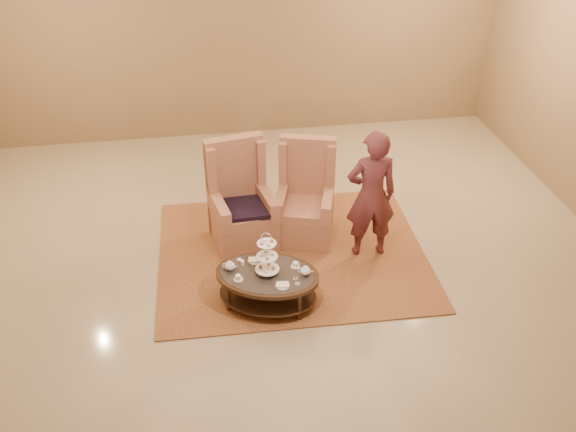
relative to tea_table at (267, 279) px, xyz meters
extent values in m
plane|color=tan|center=(0.22, 0.36, -0.33)|extent=(8.00, 8.00, 0.00)
cube|color=white|center=(0.22, 0.36, -0.33)|extent=(8.00, 8.00, 0.02)
cube|color=#937650|center=(0.22, 4.36, 1.42)|extent=(8.00, 0.04, 3.50)
cube|color=#A7713B|center=(0.40, 0.85, -0.33)|extent=(3.21, 2.70, 0.02)
cylinder|color=black|center=(-0.42, -0.06, -0.15)|extent=(0.06, 0.06, 0.36)
cylinder|color=black|center=(0.29, -0.32, -0.15)|extent=(0.06, 0.06, 0.36)
cylinder|color=black|center=(-0.29, 0.31, -0.15)|extent=(0.06, 0.06, 0.36)
cylinder|color=black|center=(0.42, 0.06, -0.15)|extent=(0.06, 0.06, 0.36)
cylinder|color=silver|center=(0.00, 0.00, 0.30)|extent=(0.01, 0.01, 0.45)
torus|color=silver|center=(0.00, 0.00, 0.53)|extent=(0.11, 0.05, 0.12)
cylinder|color=white|center=(0.00, 0.00, 0.13)|extent=(0.32, 0.32, 0.01)
cylinder|color=white|center=(0.00, 0.00, 0.29)|extent=(0.29, 0.29, 0.01)
cylinder|color=white|center=(0.00, 0.00, 0.46)|extent=(0.25, 0.25, 0.01)
cylinder|color=#B05A69|center=(0.07, -0.02, 0.15)|extent=(0.05, 0.05, 0.03)
cylinder|color=tan|center=(0.02, 0.06, 0.15)|extent=(0.05, 0.05, 0.03)
cylinder|color=brown|center=(-0.07, 0.02, 0.15)|extent=(0.05, 0.05, 0.03)
cylinder|color=white|center=(-0.02, -0.07, 0.15)|extent=(0.05, 0.05, 0.03)
ellipsoid|color=tan|center=(0.06, 0.00, 0.31)|extent=(0.05, 0.05, 0.03)
ellipsoid|color=brown|center=(0.00, 0.06, 0.31)|extent=(0.05, 0.05, 0.03)
ellipsoid|color=white|center=(-0.06, 0.00, 0.31)|extent=(0.05, 0.05, 0.03)
ellipsoid|color=#B05A69|center=(0.00, -0.06, 0.31)|extent=(0.05, 0.05, 0.03)
cube|color=brown|center=(0.05, 0.01, 0.47)|extent=(0.05, 0.04, 0.02)
cube|color=white|center=(-0.01, 0.05, 0.47)|extent=(0.05, 0.04, 0.02)
cube|color=#B05A69|center=(-0.05, -0.01, 0.47)|extent=(0.05, 0.04, 0.02)
cube|color=tan|center=(0.01, -0.05, 0.47)|extent=(0.05, 0.04, 0.02)
ellipsoid|color=white|center=(-0.38, 0.12, 0.13)|extent=(0.14, 0.14, 0.09)
cylinder|color=white|center=(-0.38, 0.12, 0.17)|extent=(0.06, 0.06, 0.01)
sphere|color=white|center=(-0.38, 0.12, 0.18)|extent=(0.02, 0.02, 0.02)
cone|color=white|center=(-0.32, 0.09, 0.13)|extent=(0.07, 0.04, 0.05)
torus|color=white|center=(-0.43, 0.14, 0.13)|extent=(0.06, 0.03, 0.06)
ellipsoid|color=white|center=(0.39, -0.09, 0.13)|extent=(0.14, 0.14, 0.09)
cylinder|color=white|center=(0.39, -0.09, 0.17)|extent=(0.06, 0.06, 0.01)
sphere|color=white|center=(0.39, -0.09, 0.18)|extent=(0.02, 0.02, 0.02)
cone|color=white|center=(0.45, -0.12, 0.13)|extent=(0.07, 0.04, 0.05)
torus|color=white|center=(0.34, -0.07, 0.13)|extent=(0.06, 0.03, 0.06)
cylinder|color=white|center=(-0.31, -0.06, 0.08)|extent=(0.13, 0.13, 0.01)
cylinder|color=white|center=(-0.31, -0.06, 0.11)|extent=(0.07, 0.07, 0.05)
torus|color=white|center=(-0.28, -0.07, 0.11)|extent=(0.03, 0.02, 0.03)
cylinder|color=white|center=(0.31, 0.06, 0.08)|extent=(0.13, 0.13, 0.01)
cylinder|color=white|center=(0.31, 0.06, 0.11)|extent=(0.07, 0.07, 0.05)
torus|color=white|center=(0.34, 0.05, 0.11)|extent=(0.03, 0.02, 0.03)
cylinder|color=white|center=(-0.11, 0.23, 0.08)|extent=(0.18, 0.18, 0.01)
cube|color=white|center=(-0.11, 0.23, 0.09)|extent=(0.14, 0.11, 0.02)
cylinder|color=white|center=(0.13, -0.24, 0.08)|extent=(0.18, 0.18, 0.01)
cube|color=white|center=(0.13, -0.24, 0.09)|extent=(0.14, 0.11, 0.02)
cylinder|color=white|center=(-0.24, 0.18, 0.10)|extent=(0.05, 0.05, 0.05)
cylinder|color=white|center=(0.28, -0.24, 0.08)|extent=(0.06, 0.06, 0.01)
cylinder|color=#B05A69|center=(0.28, -0.24, 0.09)|extent=(0.05, 0.05, 0.01)
cylinder|color=white|center=(0.27, -0.15, 0.08)|extent=(0.06, 0.06, 0.01)
cylinder|color=brown|center=(0.27, -0.15, 0.09)|extent=(0.05, 0.05, 0.01)
cylinder|color=white|center=(-0.27, 0.27, 0.08)|extent=(0.06, 0.06, 0.01)
cylinder|color=white|center=(-0.27, 0.27, 0.09)|extent=(0.05, 0.05, 0.01)
cube|color=#B27254|center=(-0.14, 1.18, -0.13)|extent=(0.82, 0.82, 0.42)
cube|color=#B27254|center=(-0.13, 1.13, 0.13)|extent=(0.69, 0.69, 0.10)
cube|color=#B27254|center=(-0.19, 1.46, 0.31)|extent=(0.71, 0.27, 1.30)
cube|color=#B27254|center=(-0.48, 1.37, 0.61)|extent=(0.14, 0.23, 0.60)
cube|color=#B27254|center=(0.11, 1.48, 0.61)|extent=(0.14, 0.23, 0.60)
cube|color=#B27254|center=(-0.41, 1.08, 0.21)|extent=(0.23, 0.64, 0.26)
cube|color=#B27254|center=(0.16, 1.18, 0.21)|extent=(0.23, 0.64, 0.26)
cube|color=black|center=(-0.12, 1.10, 0.20)|extent=(0.57, 0.52, 0.06)
cube|color=#B27254|center=(0.61, 1.18, -0.13)|extent=(0.83, 0.83, 0.40)
cube|color=#B27254|center=(0.60, 1.13, 0.11)|extent=(0.71, 0.71, 0.10)
cube|color=#B27254|center=(0.69, 1.44, 0.29)|extent=(0.68, 0.32, 1.24)
cube|color=#B27254|center=(0.41, 1.49, 0.57)|extent=(0.15, 0.23, 0.57)
cube|color=#B27254|center=(0.96, 1.33, 0.57)|extent=(0.15, 0.23, 0.57)
cube|color=#B27254|center=(0.33, 1.21, 0.19)|extent=(0.28, 0.61, 0.25)
cube|color=#B27254|center=(0.87, 1.05, 0.19)|extent=(0.28, 0.61, 0.25)
imported|color=#57252A|center=(1.30, 0.74, 0.47)|extent=(0.59, 0.40, 1.60)
camera|label=1|loc=(-0.64, -5.29, 4.19)|focal=40.00mm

